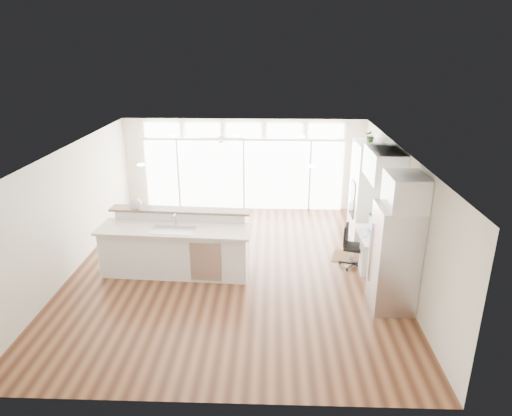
{
  "coord_description": "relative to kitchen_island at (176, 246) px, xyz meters",
  "views": [
    {
      "loc": [
        0.82,
        -9.03,
        4.75
      ],
      "look_at": [
        0.48,
        0.6,
        1.24
      ],
      "focal_mm": 32.0,
      "sensor_mm": 36.0,
      "label": 1
    }
  ],
  "objects": [
    {
      "name": "refrigerator",
      "position": [
        4.33,
        -1.15,
        0.35
      ],
      "size": [
        0.76,
        0.9,
        2.0
      ],
      "primitive_type": "cube",
      "color": "silver",
      "rests_on": "floor"
    },
    {
      "name": "potted_plant",
      "position": [
        4.39,
        2.0,
        1.98
      ],
      "size": [
        0.3,
        0.33,
        0.25
      ],
      "primitive_type": "imported",
      "rotation": [
        0.0,
        0.0,
        -0.04
      ],
      "color": "#3A622A",
      "rests_on": "oven_cabinet"
    },
    {
      "name": "ceiling_fan",
      "position": [
        0.72,
        3.0,
        1.83
      ],
      "size": [
        1.16,
        1.16,
        0.32
      ],
      "primitive_type": "cube",
      "color": "silver",
      "rests_on": "ceiling"
    },
    {
      "name": "recessed_lights",
      "position": [
        1.22,
        0.4,
        2.03
      ],
      "size": [
        3.4,
        3.0,
        0.02
      ],
      "primitive_type": "cube",
      "color": "white",
      "rests_on": "ceiling"
    },
    {
      "name": "desk_window",
      "position": [
        4.68,
        0.5,
        0.9
      ],
      "size": [
        0.04,
        0.85,
        0.85
      ],
      "primitive_type": "cube",
      "color": "white",
      "rests_on": "wall_right"
    },
    {
      "name": "keyboard",
      "position": [
        4.1,
        0.5,
        0.12
      ],
      "size": [
        0.15,
        0.31,
        0.01
      ],
      "primitive_type": "cube",
      "rotation": [
        0.0,
        0.0,
        -0.15
      ],
      "color": "white",
      "rests_on": "desk_nook"
    },
    {
      "name": "desk_nook",
      "position": [
        4.35,
        0.5,
        -0.27
      ],
      "size": [
        0.72,
        1.3,
        0.76
      ],
      "primitive_type": "cube",
      "color": "white",
      "rests_on": "floor"
    },
    {
      "name": "wall_front",
      "position": [
        1.22,
        -3.8,
        0.7
      ],
      "size": [
        7.0,
        0.04,
        2.7
      ],
      "primitive_type": "cube",
      "color": "beige",
      "rests_on": "floor"
    },
    {
      "name": "wall_back",
      "position": [
        1.22,
        4.2,
        0.7
      ],
      "size": [
        7.0,
        0.04,
        2.7
      ],
      "primitive_type": "cube",
      "color": "beige",
      "rests_on": "floor"
    },
    {
      "name": "oven_cabinet",
      "position": [
        4.39,
        2.0,
        0.6
      ],
      "size": [
        0.64,
        1.2,
        2.5
      ],
      "primitive_type": "cube",
      "color": "white",
      "rests_on": "floor"
    },
    {
      "name": "wall_right",
      "position": [
        4.72,
        0.2,
        0.7
      ],
      "size": [
        0.04,
        8.0,
        2.7
      ],
      "primitive_type": "cube",
      "color": "beige",
      "rests_on": "floor"
    },
    {
      "name": "upper_cabinets",
      "position": [
        4.39,
        0.5,
        1.7
      ],
      "size": [
        0.64,
        1.3,
        0.64
      ],
      "primitive_type": "cube",
      "color": "white",
      "rests_on": "wall_right"
    },
    {
      "name": "rug",
      "position": [
        3.98,
        0.86,
        -0.64
      ],
      "size": [
        1.1,
        0.91,
        0.01
      ],
      "primitive_type": "cube",
      "rotation": [
        0.0,
        0.0,
        -0.25
      ],
      "color": "#392412",
      "rests_on": "floor"
    },
    {
      "name": "wall_left",
      "position": [
        -2.28,
        0.2,
        0.7
      ],
      "size": [
        0.04,
        8.0,
        2.7
      ],
      "primitive_type": "cube",
      "color": "beige",
      "rests_on": "floor"
    },
    {
      "name": "floor",
      "position": [
        1.22,
        0.2,
        -0.66
      ],
      "size": [
        7.0,
        8.0,
        0.02
      ],
      "primitive_type": "cube",
      "color": "#462615",
      "rests_on": "ground"
    },
    {
      "name": "transom_row",
      "position": [
        1.22,
        4.14,
        1.73
      ],
      "size": [
        5.9,
        0.06,
        0.4
      ],
      "primitive_type": "cube",
      "color": "white",
      "rests_on": "wall_back"
    },
    {
      "name": "fishbowl",
      "position": [
        -0.93,
        0.45,
        0.78
      ],
      "size": [
        0.32,
        0.32,
        0.27
      ],
      "primitive_type": "sphere",
      "rotation": [
        0.0,
        0.0,
        -0.23
      ],
      "color": "silver",
      "rests_on": "kitchen_island"
    },
    {
      "name": "fridge_cabinet",
      "position": [
        4.39,
        -1.15,
        1.65
      ],
      "size": [
        0.64,
        0.9,
        0.6
      ],
      "primitive_type": "cube",
      "color": "white",
      "rests_on": "wall_right"
    },
    {
      "name": "office_chair",
      "position": [
        3.91,
        0.43,
        -0.16
      ],
      "size": [
        0.62,
        0.59,
        0.97
      ],
      "primitive_type": "cube",
      "rotation": [
        0.0,
        0.0,
        -0.3
      ],
      "color": "black",
      "rests_on": "floor"
    },
    {
      "name": "monitor",
      "position": [
        4.27,
        0.5,
        0.33
      ],
      "size": [
        0.12,
        0.52,
        0.43
      ],
      "primitive_type": "cube",
      "rotation": [
        0.0,
        0.0,
        0.07
      ],
      "color": "black",
      "rests_on": "desk_nook"
    },
    {
      "name": "ceiling",
      "position": [
        1.22,
        0.2,
        2.05
      ],
      "size": [
        7.0,
        8.0,
        0.02
      ],
      "primitive_type": "cube",
      "color": "white",
      "rests_on": "wall_back"
    },
    {
      "name": "glass_wall",
      "position": [
        1.22,
        4.14,
        0.4
      ],
      "size": [
        5.8,
        0.06,
        2.08
      ],
      "primitive_type": "cube",
      "color": "white",
      "rests_on": "wall_back"
    },
    {
      "name": "framed_photos",
      "position": [
        4.68,
        1.12,
        0.75
      ],
      "size": [
        0.06,
        0.22,
        0.8
      ],
      "primitive_type": "cube",
      "color": "black",
      "rests_on": "wall_right"
    },
    {
      "name": "kitchen_island",
      "position": [
        0.0,
        0.0,
        0.0
      ],
      "size": [
        3.32,
        1.41,
        1.29
      ],
      "primitive_type": "cube",
      "rotation": [
        0.0,
        0.0,
        -0.06
      ],
      "color": "white",
      "rests_on": "floor"
    }
  ]
}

